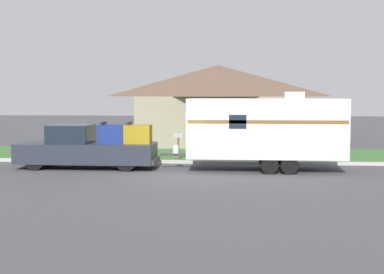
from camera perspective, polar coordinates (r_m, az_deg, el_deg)
name	(u,v)px	position (r m, az deg, el deg)	size (l,w,h in m)	color
ground_plane	(173,175)	(21.42, -2.02, -4.10)	(120.00, 120.00, 0.00)	#47474C
curb_strip	(183,162)	(25.10, -1.01, -2.66)	(80.00, 0.30, 0.14)	beige
lawn_strip	(189,154)	(28.71, -0.28, -1.86)	(80.00, 7.00, 0.03)	#3D6B33
house_across_street	(218,103)	(34.68, 2.75, 3.61)	(10.43, 7.55, 5.12)	gray
pickup_truck	(88,148)	(23.80, -11.04, -1.16)	(6.11, 1.96, 2.03)	black
travel_trailer	(266,128)	(22.86, 7.86, 0.96)	(7.79, 2.51, 3.33)	black
mailbox	(178,140)	(26.07, -1.46, -0.27)	(0.48, 0.20, 1.34)	brown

